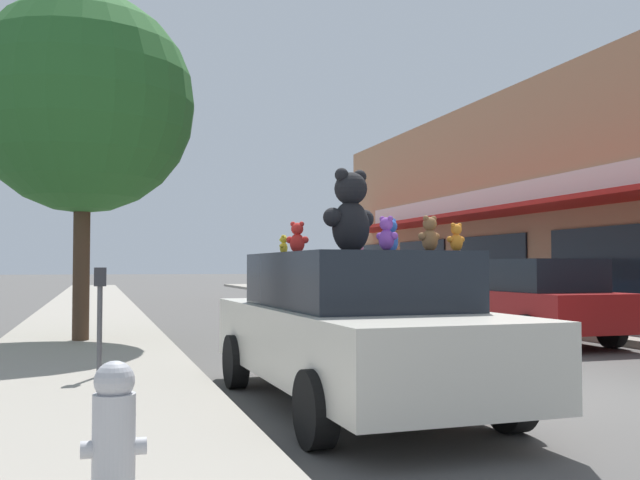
{
  "coord_description": "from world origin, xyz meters",
  "views": [
    {
      "loc": [
        -5.07,
        -6.79,
        1.42
      ],
      "look_at": [
        -1.82,
        3.57,
        1.83
      ],
      "focal_mm": 40.0,
      "sensor_mm": 36.0,
      "label": 1
    }
  ],
  "objects_px": {
    "teddy_bear_cream": "(388,244)",
    "fire_hydrant": "(114,437)",
    "plush_art_car": "(352,326)",
    "teddy_bear_red": "(297,238)",
    "teddy_bear_pink": "(358,243)",
    "teddy_bear_blue": "(390,236)",
    "parked_car_far_right": "(385,287)",
    "parking_meter": "(100,307)",
    "teddy_bear_brown": "(430,234)",
    "teddy_bear_giant": "(350,213)",
    "parked_car_far_center": "(524,297)",
    "teddy_bear_orange": "(456,238)",
    "teddy_bear_purple": "(386,234)",
    "street_tree": "(83,104)",
    "teddy_bear_yellow": "(284,245)"
  },
  "relations": [
    {
      "from": "parked_car_far_center",
      "to": "teddy_bear_pink",
      "type": "bearing_deg",
      "value": -141.41
    },
    {
      "from": "plush_art_car",
      "to": "parked_car_far_center",
      "type": "xyz_separation_m",
      "value": [
        5.28,
        4.92,
        0.02
      ]
    },
    {
      "from": "teddy_bear_blue",
      "to": "parked_car_far_right",
      "type": "xyz_separation_m",
      "value": [
        4.86,
        11.82,
        -0.9
      ]
    },
    {
      "from": "teddy_bear_cream",
      "to": "teddy_bear_orange",
      "type": "relative_size",
      "value": 0.92
    },
    {
      "from": "parking_meter",
      "to": "teddy_bear_red",
      "type": "bearing_deg",
      "value": -39.63
    },
    {
      "from": "teddy_bear_pink",
      "to": "parked_car_far_right",
      "type": "relative_size",
      "value": 0.07
    },
    {
      "from": "teddy_bear_brown",
      "to": "teddy_bear_purple",
      "type": "relative_size",
      "value": 1.12
    },
    {
      "from": "plush_art_car",
      "to": "teddy_bear_blue",
      "type": "height_order",
      "value": "teddy_bear_blue"
    },
    {
      "from": "teddy_bear_purple",
      "to": "teddy_bear_giant",
      "type": "bearing_deg",
      "value": -38.77
    },
    {
      "from": "teddy_bear_yellow",
      "to": "fire_hydrant",
      "type": "distance_m",
      "value": 4.44
    },
    {
      "from": "teddy_bear_red",
      "to": "teddy_bear_cream",
      "type": "xyz_separation_m",
      "value": [
        1.16,
        0.34,
        -0.04
      ]
    },
    {
      "from": "street_tree",
      "to": "teddy_bear_red",
      "type": "bearing_deg",
      "value": -69.53
    },
    {
      "from": "parked_car_far_center",
      "to": "teddy_bear_purple",
      "type": "bearing_deg",
      "value": -131.63
    },
    {
      "from": "teddy_bear_giant",
      "to": "parked_car_far_center",
      "type": "distance_m",
      "value": 7.11
    },
    {
      "from": "parked_car_far_right",
      "to": "parked_car_far_center",
      "type": "bearing_deg",
      "value": -90.0
    },
    {
      "from": "teddy_bear_cream",
      "to": "teddy_bear_pink",
      "type": "height_order",
      "value": "teddy_bear_pink"
    },
    {
      "from": "plush_art_car",
      "to": "teddy_bear_cream",
      "type": "xyz_separation_m",
      "value": [
        0.66,
        0.62,
        0.86
      ]
    },
    {
      "from": "teddy_bear_cream",
      "to": "teddy_bear_purple",
      "type": "height_order",
      "value": "teddy_bear_purple"
    },
    {
      "from": "teddy_bear_cream",
      "to": "teddy_bear_blue",
      "type": "xyz_separation_m",
      "value": [
        -0.25,
        -0.64,
        0.06
      ]
    },
    {
      "from": "teddy_bear_giant",
      "to": "teddy_bear_pink",
      "type": "bearing_deg",
      "value": -136.24
    },
    {
      "from": "teddy_bear_cream",
      "to": "parked_car_far_right",
      "type": "relative_size",
      "value": 0.06
    },
    {
      "from": "teddy_bear_cream",
      "to": "fire_hydrant",
      "type": "distance_m",
      "value": 4.85
    },
    {
      "from": "fire_hydrant",
      "to": "plush_art_car",
      "type": "bearing_deg",
      "value": 51.14
    },
    {
      "from": "teddy_bear_yellow",
      "to": "teddy_bear_orange",
      "type": "bearing_deg",
      "value": 64.3
    },
    {
      "from": "teddy_bear_red",
      "to": "parking_meter",
      "type": "height_order",
      "value": "teddy_bear_red"
    },
    {
      "from": "parked_car_far_center",
      "to": "street_tree",
      "type": "distance_m",
      "value": 8.84
    },
    {
      "from": "teddy_bear_yellow",
      "to": "teddy_bear_pink",
      "type": "xyz_separation_m",
      "value": [
        0.97,
        0.22,
        0.04
      ]
    },
    {
      "from": "teddy_bear_pink",
      "to": "teddy_bear_purple",
      "type": "relative_size",
      "value": 1.0
    },
    {
      "from": "parked_car_far_center",
      "to": "fire_hydrant",
      "type": "distance_m",
      "value": 11.01
    },
    {
      "from": "teddy_bear_brown",
      "to": "teddy_bear_orange",
      "type": "xyz_separation_m",
      "value": [
        0.19,
        -0.16,
        -0.04
      ]
    },
    {
      "from": "teddy_bear_yellow",
      "to": "teddy_bear_pink",
      "type": "distance_m",
      "value": 1.0
    },
    {
      "from": "teddy_bear_orange",
      "to": "teddy_bear_purple",
      "type": "relative_size",
      "value": 0.87
    },
    {
      "from": "teddy_bear_yellow",
      "to": "parked_car_far_center",
      "type": "bearing_deg",
      "value": 157.38
    },
    {
      "from": "teddy_bear_blue",
      "to": "street_tree",
      "type": "bearing_deg",
      "value": -96.02
    },
    {
      "from": "teddy_bear_blue",
      "to": "parked_car_far_center",
      "type": "height_order",
      "value": "teddy_bear_blue"
    },
    {
      "from": "teddy_bear_brown",
      "to": "parked_car_far_center",
      "type": "height_order",
      "value": "teddy_bear_brown"
    },
    {
      "from": "parked_car_far_right",
      "to": "teddy_bear_brown",
      "type": "bearing_deg",
      "value": -110.82
    },
    {
      "from": "teddy_bear_cream",
      "to": "parked_car_far_right",
      "type": "height_order",
      "value": "teddy_bear_cream"
    },
    {
      "from": "parked_car_far_right",
      "to": "parking_meter",
      "type": "height_order",
      "value": "parked_car_far_right"
    },
    {
      "from": "parked_car_far_center",
      "to": "teddy_bear_orange",
      "type": "bearing_deg",
      "value": -127.98
    },
    {
      "from": "teddy_bear_orange",
      "to": "parked_car_far_right",
      "type": "bearing_deg",
      "value": -118.45
    },
    {
      "from": "teddy_bear_giant",
      "to": "teddy_bear_red",
      "type": "relative_size",
      "value": 2.72
    },
    {
      "from": "fire_hydrant",
      "to": "teddy_bear_brown",
      "type": "bearing_deg",
      "value": 36.85
    },
    {
      "from": "teddy_bear_pink",
      "to": "teddy_bear_blue",
      "type": "distance_m",
      "value": 1.12
    },
    {
      "from": "teddy_bear_pink",
      "to": "teddy_bear_orange",
      "type": "relative_size",
      "value": 1.15
    },
    {
      "from": "teddy_bear_yellow",
      "to": "teddy_bear_blue",
      "type": "distance_m",
      "value": 1.28
    },
    {
      "from": "teddy_bear_blue",
      "to": "teddy_bear_purple",
      "type": "height_order",
      "value": "teddy_bear_blue"
    },
    {
      "from": "plush_art_car",
      "to": "teddy_bear_red",
      "type": "xyz_separation_m",
      "value": [
        -0.5,
        0.28,
        0.91
      ]
    },
    {
      "from": "teddy_bear_pink",
      "to": "parked_car_far_right",
      "type": "distance_m",
      "value": 11.76
    },
    {
      "from": "plush_art_car",
      "to": "teddy_bear_orange",
      "type": "relative_size",
      "value": 18.36
    }
  ]
}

